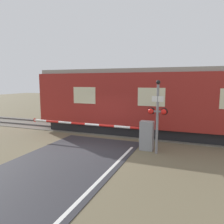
% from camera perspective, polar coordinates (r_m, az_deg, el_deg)
% --- Properties ---
extents(ground_plane, '(80.00, 80.00, 0.00)m').
position_cam_1_polar(ground_plane, '(10.31, -6.47, -9.64)').
color(ground_plane, '#6B6047').
extents(track_bed, '(36.00, 3.20, 0.13)m').
position_cam_1_polar(track_bed, '(13.97, 1.44, -4.81)').
color(track_bed, '#666056').
rests_on(track_bed, ground_plane).
extents(train, '(14.20, 3.15, 3.82)m').
position_cam_1_polar(train, '(13.06, 11.50, 2.73)').
color(train, black).
rests_on(train, ground_plane).
extents(crossing_barrier, '(6.72, 0.44, 1.33)m').
position_cam_1_polar(crossing_barrier, '(10.24, 5.95, -5.55)').
color(crossing_barrier, gray).
rests_on(crossing_barrier, ground_plane).
extents(signal_post, '(0.84, 0.26, 3.17)m').
position_cam_1_polar(signal_post, '(9.46, 11.76, -0.15)').
color(signal_post, gray).
rests_on(signal_post, ground_plane).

